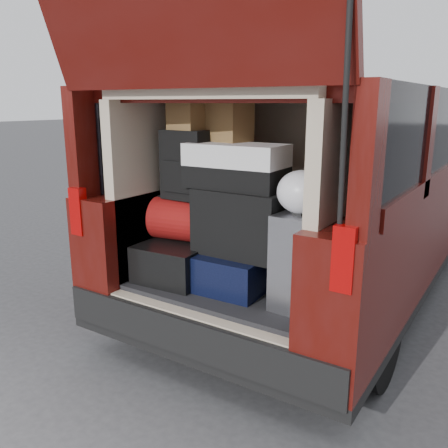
% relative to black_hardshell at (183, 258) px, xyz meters
% --- Properties ---
extents(ground, '(80.00, 80.00, 0.00)m').
position_rel_black_hardshell_xyz_m(ground, '(0.39, -0.12, -0.67)').
color(ground, '#363639').
rests_on(ground, ground).
extents(minivan, '(1.90, 5.35, 2.77)m').
position_rel_black_hardshell_xyz_m(minivan, '(0.39, 1.73, 0.24)').
color(minivan, black).
rests_on(minivan, ground).
extents(load_floor, '(1.24, 1.05, 0.55)m').
position_rel_black_hardshell_xyz_m(load_floor, '(0.39, 0.15, -0.40)').
color(load_floor, black).
rests_on(load_floor, ground).
extents(black_hardshell, '(0.48, 0.63, 0.24)m').
position_rel_black_hardshell_xyz_m(black_hardshell, '(0.00, 0.00, 0.00)').
color(black_hardshell, black).
rests_on(black_hardshell, load_floor).
extents(navy_hardshell, '(0.44, 0.53, 0.23)m').
position_rel_black_hardshell_xyz_m(navy_hardshell, '(0.41, 0.03, -0.01)').
color(navy_hardshell, black).
rests_on(navy_hardshell, load_floor).
extents(silver_roller, '(0.25, 0.38, 0.55)m').
position_rel_black_hardshell_xyz_m(silver_roller, '(0.87, -0.03, 0.15)').
color(silver_roller, silver).
rests_on(silver_roller, load_floor).
extents(red_duffel, '(0.47, 0.34, 0.28)m').
position_rel_black_hardshell_xyz_m(red_duffel, '(0.01, 0.02, 0.26)').
color(red_duffel, maroon).
rests_on(red_duffel, black_hardshell).
extents(black_soft_case, '(0.56, 0.34, 0.40)m').
position_rel_black_hardshell_xyz_m(black_soft_case, '(0.45, 0.02, 0.31)').
color(black_soft_case, black).
rests_on(black_soft_case, navy_hardshell).
extents(backpack, '(0.31, 0.19, 0.44)m').
position_rel_black_hardshell_xyz_m(backpack, '(0.02, 0.03, 0.62)').
color(backpack, black).
rests_on(backpack, red_duffel).
extents(twotone_duffel, '(0.61, 0.33, 0.27)m').
position_rel_black_hardshell_xyz_m(twotone_duffel, '(0.39, 0.04, 0.64)').
color(twotone_duffel, white).
rests_on(twotone_duffel, black_soft_case).
extents(grocery_sack_lower, '(0.24, 0.20, 0.20)m').
position_rel_black_hardshell_xyz_m(grocery_sack_lower, '(0.03, 0.04, 0.94)').
color(grocery_sack_lower, brown).
rests_on(grocery_sack_lower, backpack).
extents(grocery_sack_upper, '(0.28, 0.24, 0.24)m').
position_rel_black_hardshell_xyz_m(grocery_sack_upper, '(0.27, 0.15, 0.90)').
color(grocery_sack_upper, brown).
rests_on(grocery_sack_upper, twotone_duffel).
extents(plastic_bag_right, '(0.30, 0.29, 0.24)m').
position_rel_black_hardshell_xyz_m(plastic_bag_right, '(0.86, -0.06, 0.54)').
color(plastic_bag_right, white).
rests_on(plastic_bag_right, silver_roller).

